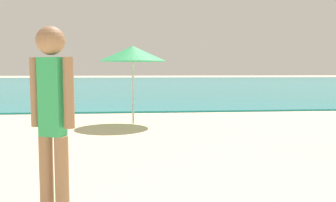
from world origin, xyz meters
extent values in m
cube|color=teal|center=(0.00, 42.82, 0.03)|extent=(160.00, 60.00, 0.06)
cylinder|color=#936B4C|center=(-1.81, 3.93, 0.43)|extent=(0.11, 0.11, 0.86)
cylinder|color=#936B4C|center=(-1.95, 3.99, 0.43)|extent=(0.11, 0.11, 0.86)
cube|color=#2DA35B|center=(-1.88, 3.96, 1.18)|extent=(0.23, 0.19, 0.64)
sphere|color=#936B4C|center=(-1.88, 3.96, 1.64)|extent=(0.23, 0.23, 0.23)
cylinder|color=#936B4C|center=(-1.73, 3.89, 1.22)|extent=(0.09, 0.09, 0.57)
cylinder|color=#936B4C|center=(-2.02, 4.02, 1.22)|extent=(0.09, 0.09, 0.57)
cylinder|color=#B7B7BC|center=(-1.19, 10.51, 1.01)|extent=(0.05, 0.05, 2.02)
cone|color=#2D9956|center=(-1.19, 10.51, 1.84)|extent=(1.77, 1.77, 0.40)
camera|label=1|loc=(-1.23, 0.93, 1.40)|focal=38.75mm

